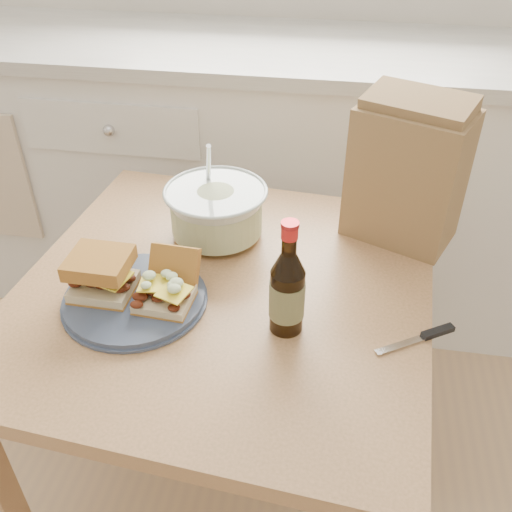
% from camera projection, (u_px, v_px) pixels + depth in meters
% --- Properties ---
extents(cabinet_run, '(2.50, 0.64, 0.94)m').
position_uv_depth(cabinet_run, '(285.00, 176.00, 2.05)').
color(cabinet_run, white).
rests_on(cabinet_run, ground).
extents(dining_table, '(0.91, 0.91, 0.70)m').
position_uv_depth(dining_table, '(225.00, 322.00, 1.25)').
color(dining_table, tan).
rests_on(dining_table, ground).
extents(plate, '(0.28, 0.28, 0.02)m').
position_uv_depth(plate, '(135.00, 298.00, 1.14)').
color(plate, '#3E4B65').
rests_on(plate, dining_table).
extents(sandwich_left, '(0.12, 0.11, 0.09)m').
position_uv_depth(sandwich_left, '(101.00, 274.00, 1.12)').
color(sandwich_left, beige).
rests_on(sandwich_left, plate).
extents(sandwich_right, '(0.11, 0.15, 0.09)m').
position_uv_depth(sandwich_right, '(168.00, 285.00, 1.11)').
color(sandwich_right, beige).
rests_on(sandwich_right, plate).
extents(coleslaw_bowl, '(0.23, 0.23, 0.23)m').
position_uv_depth(coleslaw_bowl, '(217.00, 213.00, 1.30)').
color(coleslaw_bowl, silver).
rests_on(coleslaw_bowl, dining_table).
extents(beer_bottle, '(0.07, 0.07, 0.24)m').
position_uv_depth(beer_bottle, '(287.00, 291.00, 1.03)').
color(beer_bottle, black).
rests_on(beer_bottle, dining_table).
extents(knife, '(0.15, 0.10, 0.01)m').
position_uv_depth(knife, '(428.00, 335.00, 1.06)').
color(knife, silver).
rests_on(knife, dining_table).
extents(paper_bag, '(0.27, 0.23, 0.30)m').
position_uv_depth(paper_bag, '(407.00, 176.00, 1.25)').
color(paper_bag, olive).
rests_on(paper_bag, dining_table).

